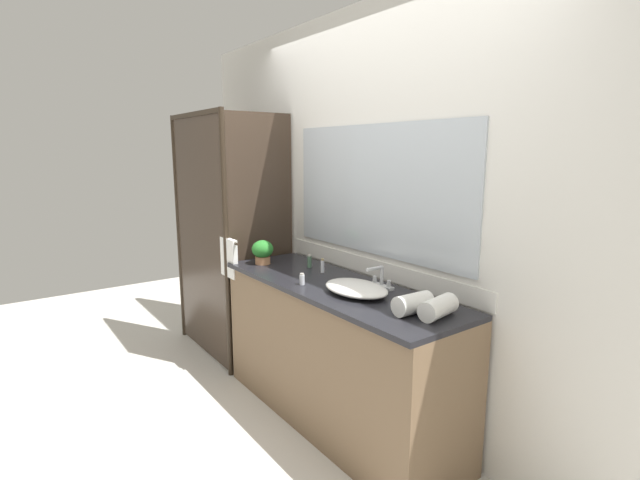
% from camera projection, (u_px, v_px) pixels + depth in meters
% --- Properties ---
extents(ground_plane, '(8.00, 8.00, 0.00)m').
position_uv_depth(ground_plane, '(334.00, 418.00, 3.03)').
color(ground_plane, silver).
extents(wall_back_with_mirror, '(4.40, 0.06, 2.60)m').
position_uv_depth(wall_back_with_mirror, '(378.00, 214.00, 2.98)').
color(wall_back_with_mirror, silver).
rests_on(wall_back_with_mirror, ground_plane).
extents(vanity_cabinet, '(1.80, 0.58, 0.90)m').
position_uv_depth(vanity_cabinet, '(335.00, 353.00, 2.95)').
color(vanity_cabinet, brown).
rests_on(vanity_cabinet, ground_plane).
extents(shower_enclosure, '(1.20, 0.59, 2.00)m').
position_uv_depth(shower_enclosure, '(218.00, 237.00, 3.74)').
color(shower_enclosure, '#2D2319').
rests_on(shower_enclosure, ground_plane).
extents(sink_basin, '(0.43, 0.29, 0.06)m').
position_uv_depth(sink_basin, '(356.00, 288.00, 2.66)').
color(sink_basin, white).
rests_on(sink_basin, vanity_cabinet).
extents(faucet, '(0.17, 0.14, 0.14)m').
position_uv_depth(faucet, '(380.00, 281.00, 2.77)').
color(faucet, silver).
rests_on(faucet, vanity_cabinet).
extents(potted_plant, '(0.15, 0.15, 0.17)m').
position_uv_depth(potted_plant, '(263.00, 251.00, 3.36)').
color(potted_plant, '#B77A51').
rests_on(potted_plant, vanity_cabinet).
extents(amenity_bottle_conditioner, '(0.03, 0.03, 0.07)m').
position_uv_depth(amenity_bottle_conditioner, '(302.00, 279.00, 2.84)').
color(amenity_bottle_conditioner, silver).
rests_on(amenity_bottle_conditioner, vanity_cabinet).
extents(amenity_bottle_shampoo, '(0.02, 0.02, 0.10)m').
position_uv_depth(amenity_bottle_shampoo, '(322.00, 266.00, 3.12)').
color(amenity_bottle_shampoo, silver).
rests_on(amenity_bottle_shampoo, vanity_cabinet).
extents(amenity_bottle_lotion, '(0.03, 0.03, 0.09)m').
position_uv_depth(amenity_bottle_lotion, '(309.00, 261.00, 3.26)').
color(amenity_bottle_lotion, '#4C7056').
rests_on(amenity_bottle_lotion, vanity_cabinet).
extents(rolled_towel_near_edge, '(0.14, 0.24, 0.10)m').
position_uv_depth(rolled_towel_near_edge, '(438.00, 307.00, 2.27)').
color(rolled_towel_near_edge, white).
rests_on(rolled_towel_near_edge, vanity_cabinet).
extents(rolled_towel_middle, '(0.11, 0.21, 0.10)m').
position_uv_depth(rolled_towel_middle, '(413.00, 304.00, 2.33)').
color(rolled_towel_middle, white).
rests_on(rolled_towel_middle, vanity_cabinet).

